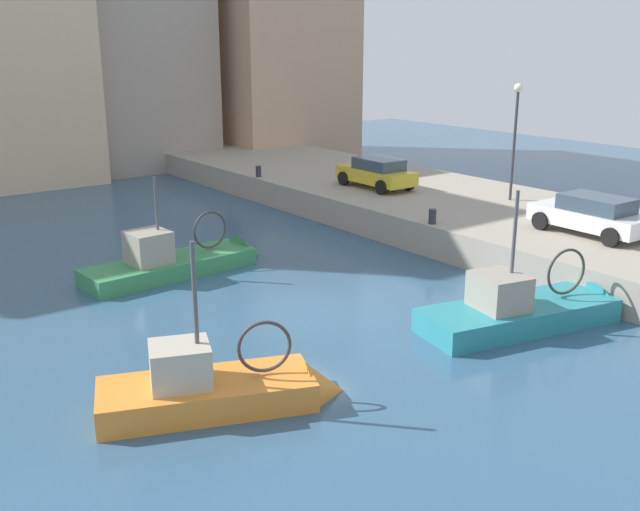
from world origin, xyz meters
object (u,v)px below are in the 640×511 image
parked_car_yellow (377,173)px  quay_streetlamp (516,122)px  fishing_boat_teal (528,320)px  fishing_boat_orange (224,400)px  fishing_boat_green (180,268)px  mooring_bollard_mid (432,216)px  mooring_bollard_north (258,171)px  parked_car_white (592,215)px

parked_car_yellow → quay_streetlamp: 6.60m
fishing_boat_teal → fishing_boat_orange: (-9.25, 0.98, 0.00)m
fishing_boat_green → parked_car_yellow: bearing=13.4°
fishing_boat_orange → mooring_bollard_mid: 13.31m
fishing_boat_orange → mooring_bollard_north: bearing=55.7°
fishing_boat_orange → mooring_bollard_north: fishing_boat_orange is taller
parked_car_white → fishing_boat_orange: bearing=-175.5°
fishing_boat_green → parked_car_white: size_ratio=1.66×
parked_car_yellow → quay_streetlamp: (2.80, -5.41, 2.55)m
fishing_boat_teal → fishing_boat_green: bearing=119.0°
parked_car_white → mooring_bollard_mid: (-3.28, 4.40, -0.43)m
mooring_bollard_mid → fishing_boat_green: bearing=156.4°
fishing_boat_orange → parked_car_yellow: size_ratio=1.43×
fishing_boat_teal → parked_car_yellow: bearing=66.6°
parked_car_yellow → mooring_bollard_mid: 7.01m
fishing_boat_teal → fishing_boat_green: 11.74m
fishing_boat_green → parked_car_yellow: 11.75m
parked_car_yellow → fishing_boat_teal: bearing=-113.4°
fishing_boat_teal → quay_streetlamp: quay_streetlamp is taller
fishing_boat_orange → mooring_bollard_north: size_ratio=10.25×
fishing_boat_teal → mooring_bollard_mid: size_ratio=12.34×
fishing_boat_green → parked_car_yellow: (11.30, 2.70, 1.76)m
mooring_bollard_north → quay_streetlamp: quay_streetlamp is taller
parked_car_white → parked_car_yellow: bearing=92.3°
fishing_boat_teal → fishing_boat_orange: size_ratio=1.20×
fishing_boat_green → parked_car_yellow: size_ratio=1.73×
fishing_boat_orange → quay_streetlamp: quay_streetlamp is taller
mooring_bollard_mid → mooring_bollard_north: same height
quay_streetlamp → fishing_boat_green: bearing=169.1°
fishing_boat_orange → parked_car_white: bearing=4.5°
parked_car_white → quay_streetlamp: bearing=66.2°
fishing_boat_teal → fishing_boat_green: fishing_boat_teal is taller
fishing_boat_teal → parked_car_yellow: 14.24m
fishing_boat_green → fishing_boat_orange: size_ratio=1.21×
fishing_boat_teal → mooring_bollard_mid: (2.75, 6.57, 1.34)m
fishing_boat_orange → mooring_bollard_north: 21.34m
quay_streetlamp → fishing_boat_teal: bearing=-138.0°
fishing_boat_teal → mooring_bollard_mid: 7.25m
fishing_boat_orange → parked_car_white: (15.29, 1.20, 1.77)m
mooring_bollard_mid → mooring_bollard_north: (0.00, 12.00, 0.00)m
parked_car_white → mooring_bollard_north: 16.73m
fishing_boat_orange → fishing_boat_teal: bearing=-6.0°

